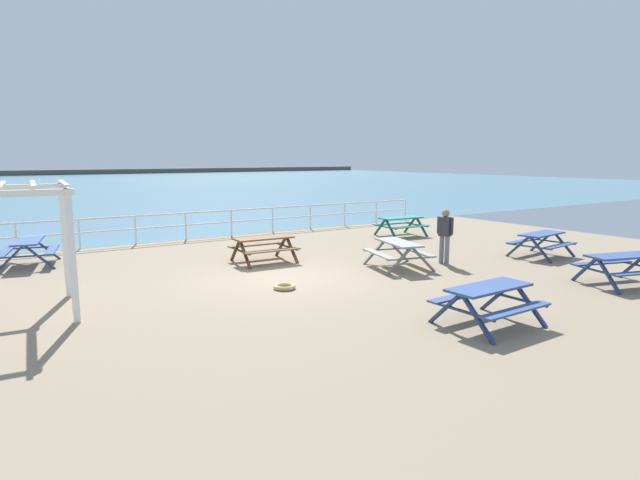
% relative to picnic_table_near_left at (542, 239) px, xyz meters
% --- Properties ---
extents(ground_plane, '(30.00, 24.00, 0.20)m').
position_rel_picnic_table_near_left_xyz_m(ground_plane, '(-8.52, 1.98, -0.68)').
color(ground_plane, gray).
extents(sea_band, '(142.00, 90.00, 0.01)m').
position_rel_picnic_table_near_left_xyz_m(sea_band, '(-8.52, 54.73, -0.58)').
color(sea_band, teal).
rests_on(sea_band, ground).
extents(distant_shoreline, '(142.00, 6.00, 1.80)m').
position_rel_picnic_table_near_left_xyz_m(distant_shoreline, '(-8.52, 97.73, -0.58)').
color(distant_shoreline, '#4C4C47').
rests_on(distant_shoreline, ground).
extents(seaward_railing, '(23.07, 0.07, 1.08)m').
position_rel_picnic_table_near_left_xyz_m(seaward_railing, '(-8.52, 9.73, 0.17)').
color(seaward_railing, white).
rests_on(seaward_railing, ground).
extents(picnic_table_near_left, '(1.96, 1.72, 0.80)m').
position_rel_picnic_table_near_left_xyz_m(picnic_table_near_left, '(0.00, 0.00, 0.00)').
color(picnic_table_near_left, '#334C84').
rests_on(picnic_table_near_left, ground).
extents(picnic_table_near_right, '(1.91, 1.66, 0.80)m').
position_rel_picnic_table_near_left_xyz_m(picnic_table_near_right, '(-0.80, 5.86, 0.00)').
color(picnic_table_near_right, '#1E7A70').
rests_on(picnic_table_near_right, ground).
extents(picnic_table_mid_centre, '(1.83, 1.58, 0.80)m').
position_rel_picnic_table_near_left_xyz_m(picnic_table_mid_centre, '(-7.12, -3.66, 0.00)').
color(picnic_table_mid_centre, '#334C84').
rests_on(picnic_table_mid_centre, ground).
extents(picnic_table_far_left, '(2.15, 1.95, 0.80)m').
position_rel_picnic_table_near_left_xyz_m(picnic_table_far_left, '(-1.72, -3.40, 0.00)').
color(picnic_table_far_left, '#334C84').
rests_on(picnic_table_far_left, ground).
extents(picnic_table_far_right, '(1.90, 2.11, 0.80)m').
position_rel_picnic_table_near_left_xyz_m(picnic_table_far_right, '(-5.06, 1.24, 0.00)').
color(picnic_table_far_right, gray).
rests_on(picnic_table_far_right, ground).
extents(picnic_table_seaward, '(1.86, 1.61, 0.80)m').
position_rel_picnic_table_near_left_xyz_m(picnic_table_seaward, '(-7.95, 4.16, 0.00)').
color(picnic_table_seaward, brown).
rests_on(picnic_table_seaward, ground).
extents(picnic_table_corner, '(1.84, 2.06, 0.80)m').
position_rel_picnic_table_near_left_xyz_m(picnic_table_corner, '(-14.08, 7.48, 0.00)').
color(picnic_table_corner, '#334C84').
rests_on(picnic_table_corner, ground).
extents(visitor, '(0.31, 0.51, 1.66)m').
position_rel_picnic_table_near_left_xyz_m(visitor, '(-3.48, 0.93, 0.36)').
color(visitor, slate).
rests_on(visitor, ground).
extents(lattice_pergola, '(2.59, 2.71, 2.70)m').
position_rel_picnic_table_near_left_xyz_m(lattice_pergola, '(-14.76, 2.04, 1.41)').
color(lattice_pergola, white).
rests_on(lattice_pergola, ground).
extents(rope_coil, '(0.55, 0.55, 0.11)m').
position_rel_picnic_table_near_left_xyz_m(rope_coil, '(-9.05, 0.90, -0.53)').
color(rope_coil, tan).
rests_on(rope_coil, ground).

